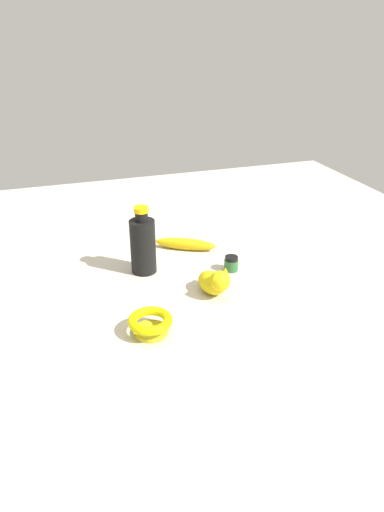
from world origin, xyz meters
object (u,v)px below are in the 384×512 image
Objects in this scene: bottle_tall at (143,244)px; cat_figurine at (214,282)px; nail_polish_jar at (231,263)px; banana at (185,244)px; bowl at (150,323)px.

cat_figurine is at bearing 38.89° from bottle_tall.
cat_figurine reaches higher than nail_polish_jar.
banana is at bearing 178.09° from cat_figurine.
cat_figurine is 0.66× the size of bottle_tall.
bottle_tall is at bearing -141.11° from cat_figurine.
cat_figurine is 0.24m from bottle_tall.
bottle_tall is 1.01× the size of banana.
cat_figurine is 1.26× the size of bowl.
cat_figurine is 0.67× the size of banana.
nail_polish_jar is at bearing 73.07° from bottle_tall.
bowl is 0.53× the size of banana.
bottle_tall reaches higher than cat_figurine.
banana is (-0.28, 0.01, -0.02)m from cat_figurine.
cat_figurine is 0.15m from nail_polish_jar.
bowl is at bearing -10.25° from bottle_tall.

